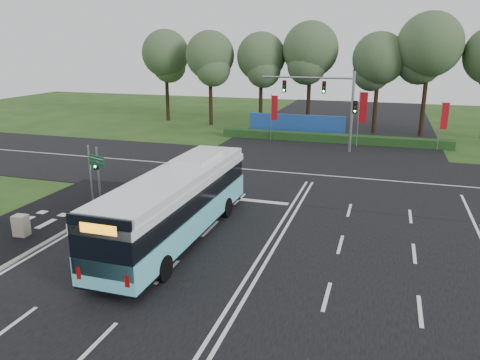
{
  "coord_description": "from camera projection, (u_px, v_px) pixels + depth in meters",
  "views": [
    {
      "loc": [
        4.88,
        -20.9,
        9.14
      ],
      "look_at": [
        -2.32,
        2.0,
        2.19
      ],
      "focal_mm": 35.0,
      "sensor_mm": 36.0,
      "label": 1
    }
  ],
  "objects": [
    {
      "name": "kerb_strip",
      "position": [
        61.0,
        235.0,
        23.25
      ],
      "size": [
        0.25,
        18.0,
        0.12
      ],
      "primitive_type": "cube",
      "color": "gray",
      "rests_on": "ground"
    },
    {
      "name": "eucalyptus_row",
      "position": [
        320.0,
        53.0,
        50.23
      ],
      "size": [
        41.41,
        7.81,
        12.39
      ],
      "color": "black",
      "rests_on": "ground"
    },
    {
      "name": "utility_cabinet",
      "position": [
        21.0,
        226.0,
        23.02
      ],
      "size": [
        0.7,
        0.6,
        1.11
      ],
      "primitive_type": "cube",
      "rotation": [
        0.0,
        0.0,
        0.07
      ],
      "color": "#B6A993",
      "rests_on": "ground"
    },
    {
      "name": "street_sign",
      "position": [
        93.0,
        169.0,
        26.5
      ],
      "size": [
        1.36,
        0.59,
        3.71
      ],
      "rotation": [
        0.0,
        0.0,
        -0.37
      ],
      "color": "gray",
      "rests_on": "ground"
    },
    {
      "name": "banner_flag_mid",
      "position": [
        362.0,
        111.0,
        42.47
      ],
      "size": [
        0.76,
        0.17,
        5.17
      ],
      "rotation": [
        0.0,
        0.0,
        -0.15
      ],
      "color": "gray",
      "rests_on": "ground"
    },
    {
      "name": "banner_flag_left",
      "position": [
        274.0,
        111.0,
        45.71
      ],
      "size": [
        0.67,
        0.07,
        4.51
      ],
      "rotation": [
        0.0,
        0.0,
        0.02
      ],
      "color": "gray",
      "rests_on": "ground"
    },
    {
      "name": "road_main",
      "position": [
        273.0,
        237.0,
        23.1
      ],
      "size": [
        20.0,
        120.0,
        0.04
      ],
      "primitive_type": "cube",
      "color": "black",
      "rests_on": "ground"
    },
    {
      "name": "blue_hoarding",
      "position": [
        296.0,
        125.0,
        48.69
      ],
      "size": [
        10.0,
        0.3,
        2.2
      ],
      "primitive_type": "cube",
      "color": "#1C499B",
      "rests_on": "ground"
    },
    {
      "name": "hedge",
      "position": [
        332.0,
        138.0,
        45.44
      ],
      "size": [
        22.0,
        1.2,
        0.8
      ],
      "primitive_type": "cube",
      "color": "#173714",
      "rests_on": "ground"
    },
    {
      "name": "city_bus",
      "position": [
        177.0,
        204.0,
        22.35
      ],
      "size": [
        2.82,
        12.72,
        3.65
      ],
      "rotation": [
        0.0,
        0.0,
        -0.0
      ],
      "color": "#63D5E7",
      "rests_on": "ground"
    },
    {
      "name": "ground",
      "position": [
        273.0,
        237.0,
        23.1
      ],
      "size": [
        120.0,
        120.0,
        0.0
      ],
      "primitive_type": "plane",
      "color": "#244416",
      "rests_on": "ground"
    },
    {
      "name": "bike_path",
      "position": [
        21.0,
        230.0,
        23.94
      ],
      "size": [
        5.0,
        18.0,
        0.06
      ],
      "primitive_type": "cube",
      "color": "black",
      "rests_on": "ground"
    },
    {
      "name": "traffic_light_gantry",
      "position": [
        332.0,
        98.0,
        40.53
      ],
      "size": [
        8.41,
        0.28,
        7.0
      ],
      "color": "gray",
      "rests_on": "ground"
    },
    {
      "name": "road_cross",
      "position": [
        311.0,
        175.0,
        34.09
      ],
      "size": [
        120.0,
        14.0,
        0.05
      ],
      "primitive_type": "cube",
      "color": "black",
      "rests_on": "ground"
    },
    {
      "name": "banner_flag_right",
      "position": [
        443.0,
        119.0,
        41.03
      ],
      "size": [
        0.65,
        0.13,
        4.41
      ],
      "rotation": [
        0.0,
        0.0,
        0.12
      ],
      "color": "gray",
      "rests_on": "ground"
    },
    {
      "name": "pedestrian_signal",
      "position": [
        98.0,
        174.0,
        27.32
      ],
      "size": [
        0.32,
        0.42,
        3.47
      ],
      "rotation": [
        0.0,
        0.0,
        0.32
      ],
      "color": "gray",
      "rests_on": "ground"
    }
  ]
}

